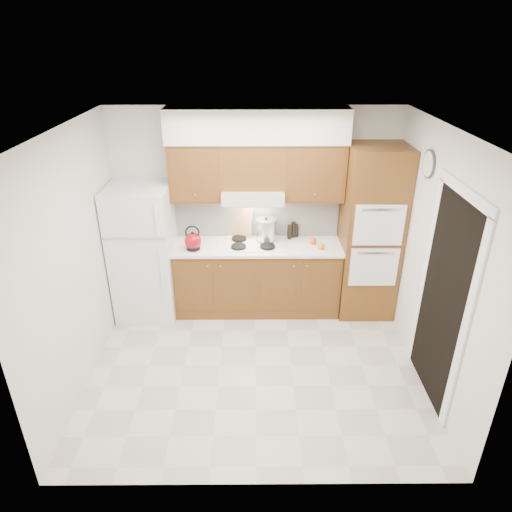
{
  "coord_description": "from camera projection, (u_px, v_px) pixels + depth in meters",
  "views": [
    {
      "loc": [
        -0.02,
        -4.05,
        3.38
      ],
      "look_at": [
        0.01,
        0.45,
        1.15
      ],
      "focal_mm": 32.0,
      "sensor_mm": 36.0,
      "label": 1
    }
  ],
  "objects": [
    {
      "name": "cooktop",
      "position": [
        253.0,
        244.0,
        5.79
      ],
      "size": [
        0.74,
        0.5,
        0.01
      ],
      "primitive_type": "cube",
      "color": "white",
      "rests_on": "countertop"
    },
    {
      "name": "upper_cab_right",
      "position": [
        314.0,
        172.0,
        5.51
      ],
      "size": [
        0.73,
        0.33,
        0.7
      ],
      "primitive_type": "cube",
      "color": "brown",
      "rests_on": "wall_back"
    },
    {
      "name": "soffit",
      "position": [
        257.0,
        125.0,
        5.24
      ],
      "size": [
        2.13,
        0.36,
        0.4
      ],
      "primitive_type": "cube",
      "color": "silver",
      "rests_on": "wall_back"
    },
    {
      "name": "base_cabinets",
      "position": [
        257.0,
        278.0,
        6.0
      ],
      "size": [
        2.11,
        0.6,
        0.9
      ],
      "primitive_type": "cube",
      "color": "brown",
      "rests_on": "floor"
    },
    {
      "name": "backsplash",
      "position": [
        257.0,
        216.0,
        5.92
      ],
      "size": [
        2.11,
        0.03,
        0.56
      ],
      "primitive_type": "cube",
      "color": "white",
      "rests_on": "countertop"
    },
    {
      "name": "orange_near",
      "position": [
        321.0,
        246.0,
        5.64
      ],
      "size": [
        0.1,
        0.1,
        0.09
      ],
      "primitive_type": "sphere",
      "rotation": [
        0.0,
        0.0,
        -0.09
      ],
      "color": "#FF9B0D",
      "rests_on": "countertop"
    },
    {
      "name": "wall_clock",
      "position": [
        429.0,
        164.0,
        4.67
      ],
      "size": [
        0.02,
        0.3,
        0.3
      ],
      "primitive_type": "cylinder",
      "rotation": [
        0.0,
        1.57,
        0.0
      ],
      "color": "#3F3833",
      "rests_on": "wall_right"
    },
    {
      "name": "wall_left",
      "position": [
        75.0,
        263.0,
        4.54
      ],
      "size": [
        0.02,
        3.0,
        2.6
      ],
      "primitive_type": "cube",
      "color": "silver",
      "rests_on": "floor"
    },
    {
      "name": "upper_cab_left",
      "position": [
        196.0,
        172.0,
        5.5
      ],
      "size": [
        0.63,
        0.33,
        0.7
      ],
      "primitive_type": "cube",
      "color": "brown",
      "rests_on": "wall_back"
    },
    {
      "name": "ceiling",
      "position": [
        255.0,
        130.0,
        3.97
      ],
      "size": [
        3.6,
        3.6,
        0.0
      ],
      "primitive_type": "plane",
      "color": "white",
      "rests_on": "wall_back"
    },
    {
      "name": "wall_right",
      "position": [
        435.0,
        262.0,
        4.56
      ],
      "size": [
        0.02,
        3.0,
        2.6
      ],
      "primitive_type": "cube",
      "color": "silver",
      "rests_on": "floor"
    },
    {
      "name": "oven_cabinet",
      "position": [
        370.0,
        234.0,
        5.7
      ],
      "size": [
        0.7,
        0.65,
        2.2
      ],
      "primitive_type": "cube",
      "color": "brown",
      "rests_on": "floor"
    },
    {
      "name": "floor",
      "position": [
        256.0,
        365.0,
        5.13
      ],
      "size": [
        3.6,
        3.6,
        0.0
      ],
      "primitive_type": "plane",
      "color": "beige",
      "rests_on": "ground"
    },
    {
      "name": "upper_cab_over_hood",
      "position": [
        253.0,
        166.0,
        5.47
      ],
      "size": [
        0.75,
        0.33,
        0.55
      ],
      "primitive_type": "cube",
      "color": "brown",
      "rests_on": "range_hood"
    },
    {
      "name": "condiment_c",
      "position": [
        296.0,
        231.0,
        5.97
      ],
      "size": [
        0.06,
        0.06,
        0.17
      ],
      "primitive_type": "cylinder",
      "rotation": [
        0.0,
        0.0,
        -0.1
      ],
      "color": "black",
      "rests_on": "countertop"
    },
    {
      "name": "kettle",
      "position": [
        193.0,
        241.0,
        5.6
      ],
      "size": [
        0.22,
        0.22,
        0.21
      ],
      "primitive_type": "sphere",
      "rotation": [
        0.0,
        0.0,
        0.07
      ],
      "color": "maroon",
      "rests_on": "countertop"
    },
    {
      "name": "condiment_a",
      "position": [
        293.0,
        230.0,
        5.96
      ],
      "size": [
        0.07,
        0.07,
        0.21
      ],
      "primitive_type": "cylinder",
      "rotation": [
        0.0,
        0.0,
        -0.3
      ],
      "color": "black",
      "rests_on": "countertop"
    },
    {
      "name": "doorway",
      "position": [
        442.0,
        302.0,
        4.36
      ],
      "size": [
        0.02,
        0.9,
        2.1
      ],
      "primitive_type": "cube",
      "color": "black",
      "rests_on": "floor"
    },
    {
      "name": "wall_back",
      "position": [
        255.0,
        210.0,
        5.89
      ],
      "size": [
        3.6,
        0.02,
        2.6
      ],
      "primitive_type": "cube",
      "color": "silver",
      "rests_on": "floor"
    },
    {
      "name": "orange_far",
      "position": [
        313.0,
        241.0,
        5.78
      ],
      "size": [
        0.11,
        0.11,
        0.09
      ],
      "primitive_type": "sphere",
      "rotation": [
        0.0,
        0.0,
        0.26
      ],
      "color": "#FF5F0D",
      "rests_on": "countertop"
    },
    {
      "name": "fridge",
      "position": [
        144.0,
        253.0,
        5.76
      ],
      "size": [
        0.75,
        0.72,
        1.72
      ],
      "primitive_type": "cube",
      "color": "white",
      "rests_on": "floor"
    },
    {
      "name": "condiment_b",
      "position": [
        290.0,
        232.0,
        5.91
      ],
      "size": [
        0.08,
        0.08,
        0.19
      ],
      "primitive_type": "cylinder",
      "rotation": [
        0.0,
        0.0,
        -0.37
      ],
      "color": "black",
      "rests_on": "countertop"
    },
    {
      "name": "countertop",
      "position": [
        257.0,
        246.0,
        5.78
      ],
      "size": [
        2.13,
        0.62,
        0.04
      ],
      "primitive_type": "cube",
      "color": "white",
      "rests_on": "base_cabinets"
    },
    {
      "name": "cutting_board",
      "position": [
        240.0,
        223.0,
        5.92
      ],
      "size": [
        0.34,
        0.21,
        0.42
      ],
      "primitive_type": "cube",
      "rotation": [
        -0.21,
        0.0,
        -0.33
      ],
      "color": "tan",
      "rests_on": "countertop"
    },
    {
      "name": "range_hood",
      "position": [
        253.0,
        195.0,
        5.57
      ],
      "size": [
        0.75,
        0.45,
        0.15
      ],
      "primitive_type": "cube",
      "color": "silver",
      "rests_on": "wall_back"
    },
    {
      "name": "stock_pot",
      "position": [
        266.0,
        229.0,
        5.81
      ],
      "size": [
        0.25,
        0.25,
        0.26
      ],
      "primitive_type": "cylinder",
      "rotation": [
        0.0,
        0.0,
        -0.01
      ],
      "color": "silver",
      "rests_on": "cooktop"
    }
  ]
}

